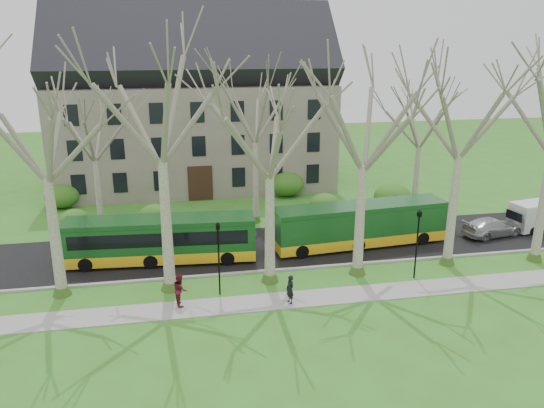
{
  "coord_description": "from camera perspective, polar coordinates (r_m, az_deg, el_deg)",
  "views": [
    {
      "loc": [
        -8.12,
        -28.76,
        14.13
      ],
      "look_at": [
        -2.19,
        3.0,
        4.02
      ],
      "focal_mm": 35.0,
      "sensor_mm": 36.0,
      "label": 1
    }
  ],
  "objects": [
    {
      "name": "bus_follow",
      "position": [
        37.92,
        9.47,
        -2.15
      ],
      "size": [
        12.63,
        3.7,
        3.11
      ],
      "primitive_type": null,
      "rotation": [
        0.0,
        0.0,
        0.09
      ],
      "color": "#15491B",
      "rests_on": "road"
    },
    {
      "name": "lamp_row",
      "position": [
        31.15,
        5.33,
        -4.49
      ],
      "size": [
        36.22,
        0.22,
        4.3
      ],
      "color": "black",
      "rests_on": "ground"
    },
    {
      "name": "ground",
      "position": [
        33.06,
        4.73,
        -8.0
      ],
      "size": [
        120.0,
        120.0,
        0.0
      ],
      "primitive_type": "plane",
      "color": "#3E7521",
      "rests_on": "ground"
    },
    {
      "name": "building",
      "position": [
        53.15,
        -8.37,
        10.64
      ],
      "size": [
        26.5,
        12.2,
        16.0
      ],
      "color": "slate",
      "rests_on": "ground"
    },
    {
      "name": "bus_lead",
      "position": [
        35.48,
        -11.86,
        -3.72
      ],
      "size": [
        12.38,
        3.41,
        3.06
      ],
      "primitive_type": null,
      "rotation": [
        0.0,
        0.0,
        -0.07
      ],
      "color": "#15491B",
      "rests_on": "road"
    },
    {
      "name": "sidewalk",
      "position": [
        30.89,
        5.96,
        -9.89
      ],
      "size": [
        70.0,
        2.0,
        0.06
      ],
      "primitive_type": "cube",
      "color": "gray",
      "rests_on": "ground"
    },
    {
      "name": "pedestrian_a",
      "position": [
        29.68,
        1.95,
        -9.17
      ],
      "size": [
        0.57,
        0.69,
        1.62
      ],
      "primitive_type": "imported",
      "rotation": [
        0.0,
        0.0,
        -1.22
      ],
      "color": "black",
      "rests_on": "sidewalk"
    },
    {
      "name": "tree_row_far",
      "position": [
        41.15,
        -0.88,
        5.97
      ],
      "size": [
        33.0,
        7.0,
        12.0
      ],
      "color": "gray",
      "rests_on": "ground"
    },
    {
      "name": "road",
      "position": [
        37.93,
        2.56,
        -4.47
      ],
      "size": [
        80.0,
        8.0,
        0.06
      ],
      "primitive_type": "cube",
      "color": "black",
      "rests_on": "ground"
    },
    {
      "name": "pedestrian_b",
      "position": [
        29.86,
        -9.86,
        -9.05
      ],
      "size": [
        0.83,
        0.99,
        1.83
      ],
      "primitive_type": "imported",
      "rotation": [
        0.0,
        0.0,
        1.74
      ],
      "color": "#5C151F",
      "rests_on": "sidewalk"
    },
    {
      "name": "tree_row_verge",
      "position": [
        31.01,
        4.91,
        4.01
      ],
      "size": [
        49.0,
        7.0,
        14.0
      ],
      "color": "gray",
      "rests_on": "ground"
    },
    {
      "name": "sedan",
      "position": [
        42.67,
        22.59,
        -2.3
      ],
      "size": [
        4.96,
        2.76,
        1.36
      ],
      "primitive_type": "imported",
      "rotation": [
        0.0,
        0.0,
        1.76
      ],
      "color": "#B3B3B8",
      "rests_on": "road"
    },
    {
      "name": "curb",
      "position": [
        34.34,
        4.08,
        -6.84
      ],
      "size": [
        80.0,
        0.25,
        0.14
      ],
      "primitive_type": "cube",
      "color": "#A5A39E",
      "rests_on": "ground"
    },
    {
      "name": "van_a",
      "position": [
        45.66,
        27.01,
        -1.08
      ],
      "size": [
        5.31,
        2.68,
        2.21
      ],
      "primitive_type": null,
      "rotation": [
        0.0,
        0.0,
        0.17
      ],
      "color": "silver",
      "rests_on": "road"
    },
    {
      "name": "hedges",
      "position": [
        44.87,
        -5.7,
        0.27
      ],
      "size": [
        30.6,
        8.6,
        2.0
      ],
      "color": "#225819",
      "rests_on": "ground"
    }
  ]
}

